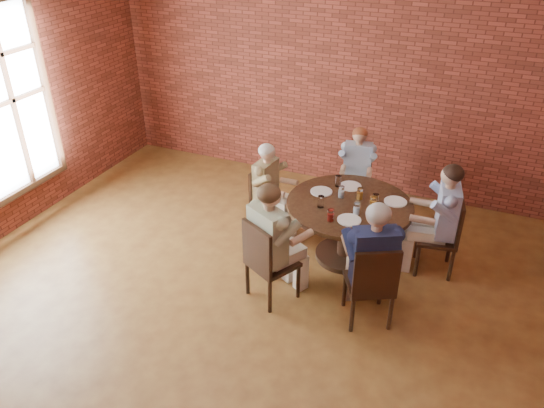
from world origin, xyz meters
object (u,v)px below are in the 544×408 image
at_px(diner_b, 356,172).
at_px(chair_a, 446,233).
at_px(diner_d, 273,243).
at_px(chair_b, 356,179).
at_px(diner_c, 270,191).
at_px(diner_a, 440,220).
at_px(chair_c, 265,199).
at_px(diner_e, 371,263).
at_px(dining_table, 348,220).
at_px(chair_d, 266,259).
at_px(smartphone, 382,225).
at_px(chair_e, 372,283).

bearing_deg(diner_b, chair_a, -45.03).
bearing_deg(diner_d, chair_b, -70.48).
bearing_deg(diner_c, diner_a, -81.88).
relative_size(chair_a, chair_b, 1.07).
xyz_separation_m(chair_b, chair_c, (-0.91, -0.99, 0.00)).
height_order(diner_b, diner_d, diner_d).
height_order(diner_c, diner_d, diner_d).
bearing_deg(chair_c, diner_e, -116.78).
bearing_deg(diner_b, diner_a, -47.37).
relative_size(chair_a, diner_e, 0.69).
xyz_separation_m(chair_c, diner_e, (1.61, -1.07, 0.20)).
bearing_deg(diner_b, chair_c, -145.66).
bearing_deg(diner_e, dining_table, -90.00).
distance_m(diner_a, diner_c, 2.04).
bearing_deg(chair_b, chair_c, -143.18).
relative_size(chair_b, chair_d, 0.91).
bearing_deg(diner_d, diner_b, -71.12).
bearing_deg(chair_c, diner_b, -38.14).
relative_size(dining_table, chair_a, 1.53).
bearing_deg(diner_a, chair_a, 90.00).
bearing_deg(smartphone, diner_a, 29.40).
height_order(diner_b, diner_c, diner_c).
distance_m(diner_d, chair_e, 1.08).
xyz_separation_m(dining_table, diner_e, (0.49, -0.94, 0.16)).
distance_m(diner_b, diner_e, 2.11).
distance_m(chair_a, chair_d, 2.08).
bearing_deg(chair_b, diner_d, -109.19).
relative_size(diner_c, chair_e, 1.29).
relative_size(chair_b, chair_e, 0.92).
relative_size(diner_b, smartphone, 8.22).
relative_size(diner_d, chair_e, 1.44).
bearing_deg(chair_b, diner_e, -81.92).
bearing_deg(chair_c, chair_e, -118.03).
relative_size(chair_c, diner_d, 0.64).
relative_size(diner_d, smartphone, 9.25).
distance_m(chair_a, chair_e, 1.32).
xyz_separation_m(chair_c, diner_d, (0.59, -1.13, 0.21)).
xyz_separation_m(chair_b, chair_e, (0.74, -2.15, 0.04)).
bearing_deg(chair_c, diner_c, -90.00).
xyz_separation_m(diner_c, chair_e, (1.58, -1.14, -0.10)).
bearing_deg(chair_c, dining_table, -90.00).
bearing_deg(chair_c, smartphone, -99.26).
xyz_separation_m(chair_b, diner_b, (0.01, -0.07, 0.13)).
xyz_separation_m(diner_d, diner_e, (1.02, 0.06, -0.00)).
height_order(diner_d, smartphone, diner_d).
xyz_separation_m(chair_b, diner_e, (0.70, -2.07, 0.20)).
height_order(dining_table, diner_d, diner_d).
distance_m(diner_c, chair_d, 1.30).
height_order(chair_a, chair_c, chair_a).
xyz_separation_m(diner_c, chair_d, (0.48, -1.20, -0.10)).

